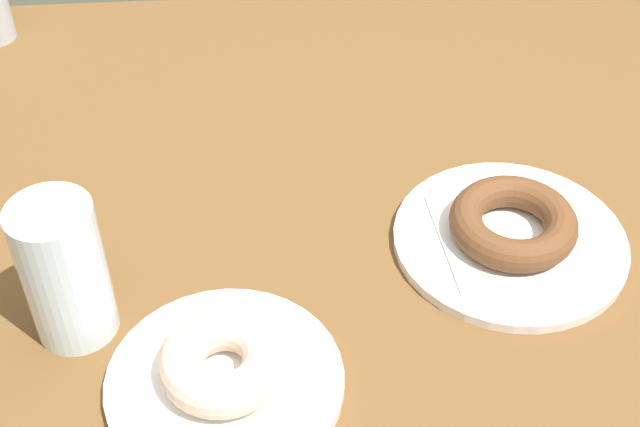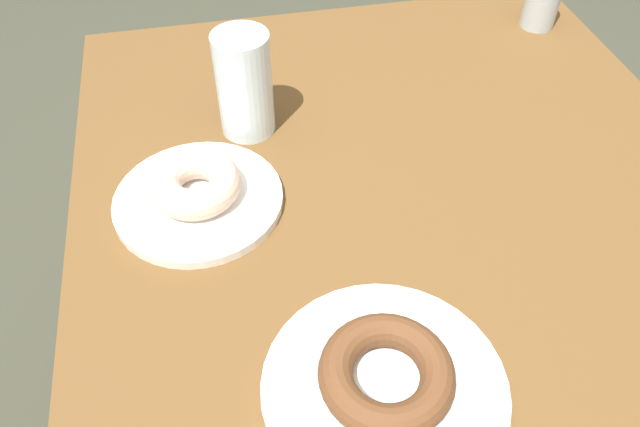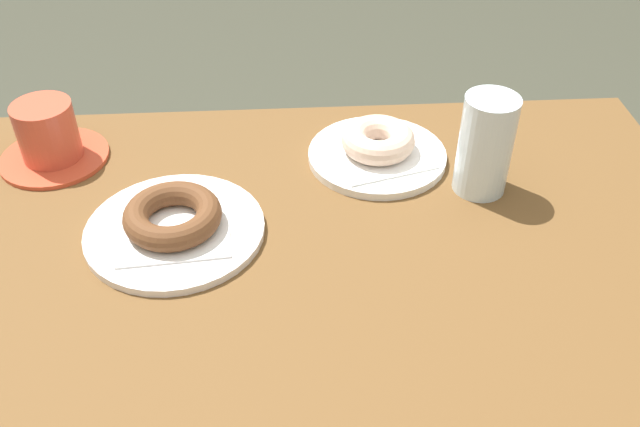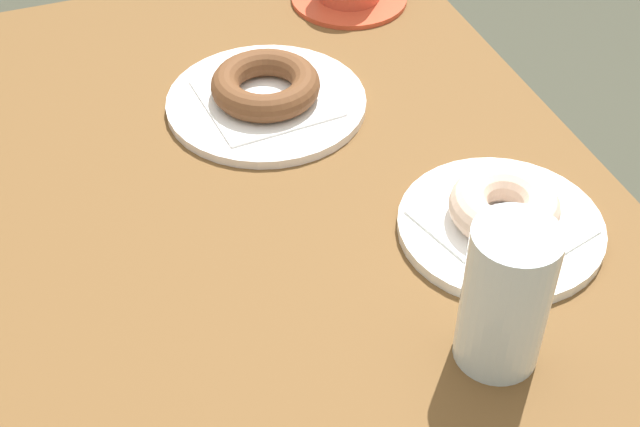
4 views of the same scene
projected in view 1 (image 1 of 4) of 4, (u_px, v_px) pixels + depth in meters
The scene contains 8 objects.
table at pixel (311, 242), 0.98m from camera, with size 1.01×0.80×0.70m.
plate_chocolate_ring at pixel (510, 241), 0.85m from camera, with size 0.22×0.22×0.01m, color white.
napkin_chocolate_ring at pixel (511, 236), 0.85m from camera, with size 0.14×0.14×0.00m, color white.
donut_chocolate_ring at pixel (513, 223), 0.84m from camera, with size 0.12×0.12×0.03m, color brown.
plate_sugar_ring at pixel (225, 382), 0.73m from camera, with size 0.20×0.20×0.01m, color white.
napkin_sugar_ring at pixel (224, 377), 0.73m from camera, with size 0.13×0.13×0.00m, color white.
donut_sugar_ring at pixel (223, 362), 0.71m from camera, with size 0.10×0.10×0.04m, color beige.
water_glass at pixel (64, 272), 0.74m from camera, with size 0.07×0.07×0.14m, color silver.
Camera 1 is at (-0.04, -0.69, 1.31)m, focal length 49.71 mm.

